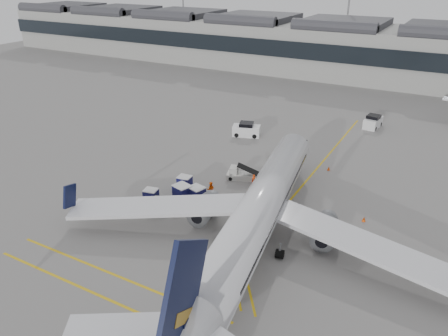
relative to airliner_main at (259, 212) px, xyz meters
The scene contains 17 objects.
ground 10.63m from the airliner_main, behind, with size 220.00×220.00×0.00m, color gray.
terminal 72.42m from the airliner_main, 98.06° to the left, with size 200.00×20.45×12.40m.
light_masts 87.27m from the airliner_main, 97.85° to the left, with size 113.00×0.60×25.45m.
apron_markings 10.21m from the airliner_main, 90.89° to the left, with size 0.25×60.00×0.01m, color gold.
airliner_main is the anchor object (origin of this frame).
belt_loader 13.36m from the airliner_main, 123.09° to the left, with size 4.85×2.68×1.92m.
baggage_cart_a 9.81m from the airliner_main, 158.58° to the left, with size 2.06×1.84×1.84m.
baggage_cart_b 13.03m from the airliner_main, 155.49° to the left, with size 1.69×1.44×1.67m.
baggage_cart_c 10.99m from the airliner_main, 164.35° to the left, with size 2.23×2.01×1.95m.
baggage_cart_d 13.40m from the airliner_main, behind, with size 1.73×1.52×1.61m.
ramp_agent_a 11.10m from the airliner_main, 117.22° to the left, with size 0.58×0.38×1.60m, color #F8410D.
ramp_agent_b 9.96m from the airliner_main, 147.39° to the left, with size 0.91×0.71×1.86m, color #FF620D.
pushback_tug 11.91m from the airliner_main, behind, with size 2.61×1.94×1.31m.
safety_cone_nose 18.72m from the airliner_main, 86.01° to the left, with size 0.38×0.38×0.52m, color #F24C0A.
safety_cone_engine 11.84m from the airliner_main, 46.33° to the left, with size 0.38×0.38×0.53m, color #F24C0A.
service_van_left 27.84m from the airliner_main, 118.46° to the left, with size 4.49×3.20×2.09m.
service_van_mid 37.65m from the airliner_main, 85.90° to the left, with size 2.41×4.13×2.02m.
Camera 1 is at (23.94, -31.15, 23.52)m, focal length 35.00 mm.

